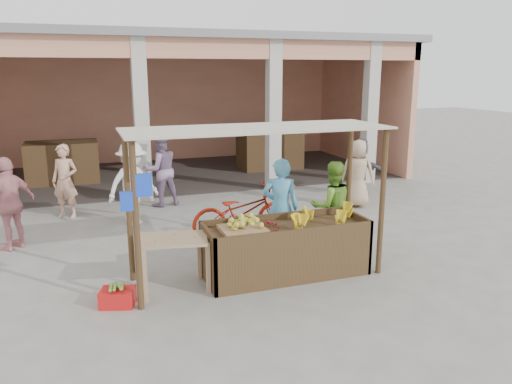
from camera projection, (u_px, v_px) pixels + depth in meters
name	position (u px, v px, depth m)	size (l,w,h in m)	color
ground	(256.00, 278.00, 7.91)	(60.00, 60.00, 0.00)	slate
market_building	(162.00, 88.00, 15.47)	(14.40, 6.40, 4.20)	#E49A77
fruit_stall	(286.00, 251.00, 7.98)	(2.60, 0.95, 0.80)	#4B351E
stall_awning	(254.00, 155.00, 7.50)	(4.09, 1.35, 2.39)	#4B351E
banana_heap	(321.00, 218.00, 8.01)	(1.15, 0.63, 0.21)	yellow
melon_tray	(243.00, 226.00, 7.66)	(0.68, 0.59, 0.19)	#A07952
berry_heap	(268.00, 225.00, 7.77)	(0.45, 0.37, 0.14)	maroon
side_table	(173.00, 247.00, 7.34)	(1.14, 0.88, 0.82)	tan
papaya_pile	(172.00, 231.00, 7.28)	(0.75, 0.43, 0.21)	#45862C
red_crate	(118.00, 297.00, 6.97)	(0.46, 0.33, 0.24)	red
plantain_bundle	(117.00, 287.00, 6.94)	(0.35, 0.24, 0.07)	#5E9235
produce_sacks	(286.00, 179.00, 13.72)	(0.84, 0.79, 0.64)	maroon
vendor_blue	(281.00, 204.00, 8.70)	(0.70, 0.52, 1.87)	#50A9D7
vendor_green	(332.00, 204.00, 8.98)	(0.84, 0.48, 1.74)	#73B235
motorcycle	(242.00, 211.00, 9.72)	(2.09, 0.72, 1.09)	maroon
shopper_a	(132.00, 181.00, 10.48)	(1.23, 0.61, 1.91)	silver
shopper_b	(10.00, 200.00, 9.04)	(1.08, 0.57, 1.83)	#D08589
shopper_c	(358.00, 170.00, 11.90)	(0.87, 0.57, 1.81)	tan
shopper_d	(360.00, 165.00, 13.18)	(1.45, 0.60, 1.57)	#4E4D5A
shopper_e	(65.00, 180.00, 11.05)	(0.64, 0.48, 1.72)	tan
shopper_f	(160.00, 166.00, 11.97)	(0.96, 0.55, 1.96)	gray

